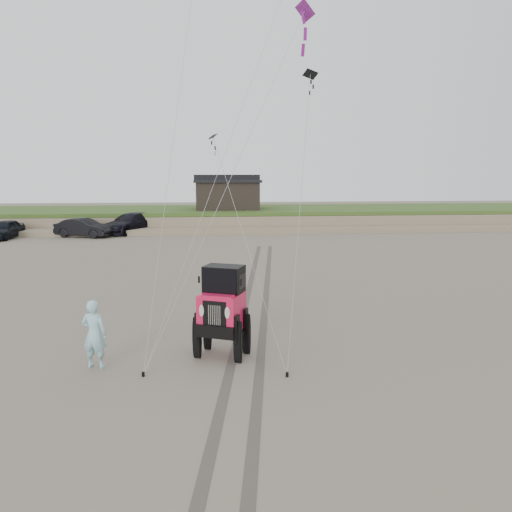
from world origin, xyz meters
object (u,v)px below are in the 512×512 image
object	(u,v)px
man	(94,334)
truck_c	(131,223)
truck_b	(84,228)
truck_a	(4,229)
jeep	(222,321)
cabin	(227,194)

from	to	relation	value
man	truck_c	bearing A→B (deg)	-70.39
truck_c	man	xyz separation A→B (m)	(3.53, -31.23, 0.05)
truck_b	truck_c	xyz separation A→B (m)	(3.51, 2.32, 0.12)
truck_a	truck_c	xyz separation A→B (m)	(9.61, 2.79, 0.13)
jeep	truck_a	bearing A→B (deg)	143.82
man	cabin	bearing A→B (deg)	-84.81
truck_a	truck_b	bearing A→B (deg)	9.29
truck_b	man	world-z (taller)	man
truck_a	cabin	bearing A→B (deg)	28.15
cabin	truck_c	bearing A→B (deg)	-149.66
cabin	truck_c	world-z (taller)	cabin
cabin	man	distance (m)	36.70
truck_a	jeep	distance (m)	32.47
cabin	jeep	xyz separation A→B (m)	(-1.66, -35.75, -2.20)
truck_a	truck_b	xyz separation A→B (m)	(6.10, 0.47, 0.01)
cabin	truck_c	size ratio (longest dim) A/B	1.04
truck_a	man	size ratio (longest dim) A/B	2.39
cabin	truck_b	size ratio (longest dim) A/B	1.36
cabin	jeep	bearing A→B (deg)	-92.66
truck_b	man	distance (m)	29.75
cabin	jeep	size ratio (longest dim) A/B	1.15
cabin	truck_a	world-z (taller)	cabin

